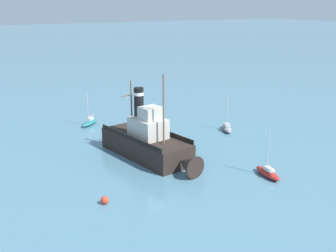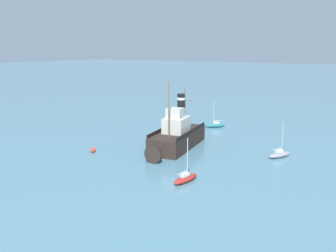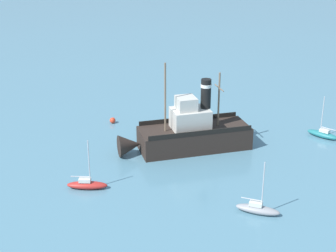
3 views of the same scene
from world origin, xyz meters
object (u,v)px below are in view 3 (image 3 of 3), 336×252
(old_tugboat, at_px, (189,133))
(sailboat_teal, at_px, (323,134))
(mooring_buoy, at_px, (113,120))
(sailboat_red, at_px, (87,184))
(sailboat_grey, at_px, (258,209))

(old_tugboat, bearing_deg, sailboat_teal, -85.33)
(mooring_buoy, bearing_deg, sailboat_red, 170.85)
(sailboat_teal, bearing_deg, sailboat_red, 108.93)
(sailboat_teal, distance_m, sailboat_grey, 19.51)
(sailboat_teal, relative_size, sailboat_red, 1.00)
(sailboat_teal, height_order, sailboat_grey, same)
(mooring_buoy, bearing_deg, sailboat_grey, -152.19)
(mooring_buoy, bearing_deg, old_tugboat, -136.65)
(old_tugboat, xyz_separation_m, sailboat_teal, (1.30, -15.87, -1.40))
(old_tugboat, distance_m, mooring_buoy, 12.03)
(old_tugboat, xyz_separation_m, mooring_buoy, (8.68, 8.20, -1.47))
(old_tugboat, relative_size, sailboat_teal, 3.01)
(old_tugboat, relative_size, mooring_buoy, 20.44)
(old_tugboat, bearing_deg, sailboat_grey, -164.94)
(old_tugboat, distance_m, sailboat_teal, 15.99)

